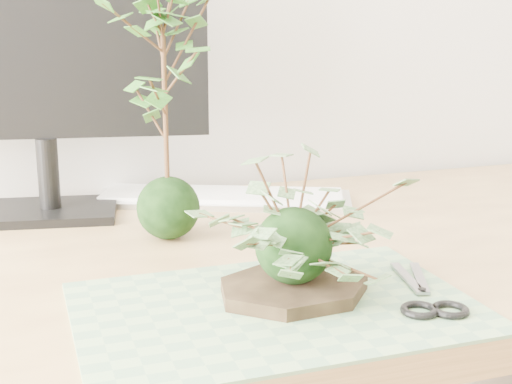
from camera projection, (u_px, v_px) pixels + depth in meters
desk at (289, 302)px, 1.01m from camera, size 1.60×0.70×0.74m
cutting_mat at (276, 307)px, 0.76m from camera, size 0.42×0.28×0.00m
stone_dish at (293, 288)px, 0.79m from camera, size 0.19×0.19×0.01m
ivy_kokedama at (294, 210)px, 0.77m from camera, size 0.26×0.26×0.17m
maple_kokedama at (163, 52)px, 0.94m from camera, size 0.20×0.20×0.37m
keyboard at (222, 197)px, 1.20m from camera, size 0.45×0.29×0.02m
monitor at (39, 51)px, 1.07m from camera, size 0.50×0.18×0.44m
scissors at (436, 302)px, 0.76m from camera, size 0.08×0.17×0.01m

